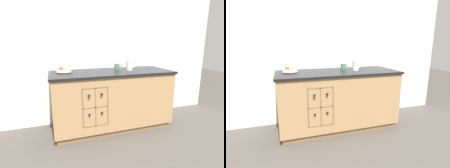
# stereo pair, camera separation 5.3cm
# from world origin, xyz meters

# --- Properties ---
(ground_plane) EXTENTS (14.00, 14.00, 0.00)m
(ground_plane) POSITION_xyz_m (0.00, 0.00, 0.00)
(ground_plane) COLOR #4C4742
(back_wall) EXTENTS (4.40, 0.06, 2.55)m
(back_wall) POSITION_xyz_m (0.00, 0.43, 1.27)
(back_wall) COLOR silver
(back_wall) RESTS_ON ground_plane
(kitchen_island) EXTENTS (1.88, 0.77, 0.93)m
(kitchen_island) POSITION_xyz_m (-0.00, -0.00, 0.47)
(kitchen_island) COLOR brown
(kitchen_island) RESTS_ON ground_plane
(fruit_bowl) EXTENTS (0.26, 0.26, 0.08)m
(fruit_bowl) POSITION_xyz_m (-0.72, 0.11, 0.97)
(fruit_bowl) COLOR silver
(fruit_bowl) RESTS_ON kitchen_island
(white_pitcher) EXTENTS (0.16, 0.10, 0.16)m
(white_pitcher) POSITION_xyz_m (0.30, 0.00, 1.02)
(white_pitcher) COLOR silver
(white_pitcher) RESTS_ON kitchen_island
(ceramic_mug) EXTENTS (0.12, 0.08, 0.10)m
(ceramic_mug) POSITION_xyz_m (0.14, 0.13, 0.98)
(ceramic_mug) COLOR #4C7A56
(ceramic_mug) RESTS_ON kitchen_island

